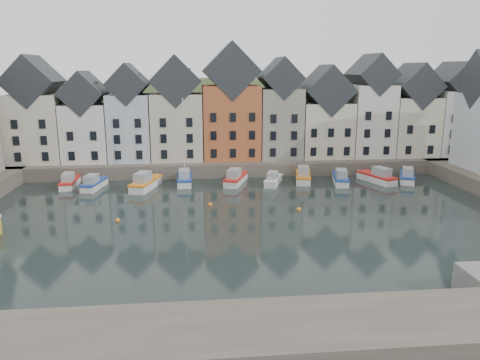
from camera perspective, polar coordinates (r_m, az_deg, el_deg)
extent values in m
plane|color=black|center=(48.24, 1.50, -5.71)|extent=(260.00, 260.00, 0.00)
cube|color=#4E463C|center=(76.86, -1.30, 2.32)|extent=(90.00, 16.00, 2.00)
cube|color=#4E463C|center=(27.85, -14.29, -19.19)|extent=(50.00, 6.00, 2.00)
ellipsoid|color=#2A381C|center=(106.86, -2.33, -5.02)|extent=(153.60, 70.40, 64.00)
sphere|color=black|center=(96.74, -10.67, 9.00)|extent=(5.77, 5.77, 5.77)
sphere|color=black|center=(110.56, 10.52, 9.23)|extent=(5.27, 5.27, 5.27)
sphere|color=black|center=(106.57, 15.14, 8.72)|extent=(5.07, 5.07, 5.07)
sphere|color=black|center=(102.69, 5.63, 8.91)|extent=(5.01, 5.01, 5.01)
sphere|color=black|center=(107.07, -23.23, 7.42)|extent=(3.94, 3.94, 3.94)
sphere|color=black|center=(111.10, 12.33, 9.13)|extent=(5.21, 5.21, 5.21)
sphere|color=black|center=(104.40, -1.46, 9.33)|extent=(5.45, 5.45, 5.45)
sphere|color=black|center=(103.53, 19.39, 7.92)|extent=(4.49, 4.49, 4.49)
cube|color=beige|center=(77.34, -23.40, 5.82)|extent=(7.67, 8.00, 10.07)
cube|color=black|center=(76.86, -23.89, 10.94)|extent=(7.67, 8.16, 7.67)
cube|color=silver|center=(75.55, -18.07, 5.55)|extent=(6.56, 8.00, 8.61)
cube|color=black|center=(75.03, -18.41, 10.03)|extent=(6.56, 8.16, 6.56)
cube|color=#B5BEC9|center=(74.34, -13.16, 6.29)|extent=(6.20, 8.00, 10.02)
cube|color=black|center=(73.85, -13.44, 11.33)|extent=(6.20, 8.16, 6.20)
cube|color=#BFB7A2|center=(73.76, -7.66, 6.49)|extent=(7.70, 8.00, 10.08)
cube|color=black|center=(73.26, -7.83, 11.89)|extent=(7.70, 8.16, 7.70)
cube|color=#AB5731|center=(73.89, -1.14, 7.09)|extent=(8.69, 8.00, 11.28)
cube|color=black|center=(73.43, -1.17, 13.14)|extent=(8.69, 8.16, 8.69)
cube|color=gray|center=(74.92, 4.78, 6.94)|extent=(6.43, 8.00, 10.78)
cube|color=black|center=(74.46, 4.89, 12.28)|extent=(6.43, 8.16, 6.43)
cube|color=beige|center=(76.71, 10.17, 6.09)|extent=(7.88, 8.00, 8.56)
cube|color=black|center=(76.19, 10.37, 10.74)|extent=(7.88, 8.16, 7.88)
cube|color=silver|center=(78.87, 15.39, 7.01)|extent=(6.50, 8.00, 11.27)
cube|color=black|center=(78.45, 15.72, 12.27)|extent=(6.50, 8.16, 6.50)
cube|color=beige|center=(81.75, 19.96, 6.21)|extent=(7.23, 8.00, 9.32)
cube|color=black|center=(81.28, 20.33, 10.72)|extent=(7.23, 8.16, 7.23)
cube|color=silver|center=(84.88, 24.19, 6.42)|extent=(6.18, 8.00, 10.32)
cube|color=black|center=(84.45, 24.63, 10.92)|extent=(6.18, 8.16, 6.18)
sphere|color=orange|center=(55.49, -3.64, -2.99)|extent=(0.50, 0.50, 0.50)
sphere|color=orange|center=(53.90, 7.19, -3.57)|extent=(0.50, 0.50, 0.50)
sphere|color=orange|center=(51.34, -14.69, -4.79)|extent=(0.50, 0.50, 0.50)
cube|color=silver|center=(68.44, -19.99, -0.46)|extent=(1.88, 5.81, 1.06)
cube|color=red|center=(68.31, -20.03, 0.01)|extent=(1.98, 5.93, 0.24)
cube|color=#909597|center=(67.37, -20.23, 0.32)|extent=(1.41, 2.34, 1.15)
cube|color=silver|center=(66.28, -17.32, -0.69)|extent=(2.75, 5.93, 1.05)
cube|color=navy|center=(66.15, -17.35, -0.21)|extent=(2.87, 6.06, 0.24)
cube|color=#909597|center=(65.26, -17.67, 0.10)|extent=(1.74, 2.49, 1.14)
cube|color=silver|center=(64.47, -11.38, -0.67)|extent=(3.93, 7.15, 1.25)
cube|color=orange|center=(64.31, -11.41, -0.07)|extent=(4.08, 7.31, 0.29)
cube|color=#909597|center=(63.24, -11.79, 0.32)|extent=(2.32, 3.08, 1.37)
cube|color=silver|center=(66.36, -6.76, -0.12)|extent=(1.87, 6.21, 1.14)
cube|color=navy|center=(66.22, -6.77, 0.40)|extent=(1.97, 6.34, 0.26)
cube|color=#909597|center=(65.18, -6.80, 0.75)|extent=(1.45, 2.49, 1.24)
cylinder|color=silver|center=(65.86, -6.89, 4.96)|extent=(0.14, 0.14, 11.39)
cube|color=silver|center=(65.94, -0.51, -0.11)|extent=(3.93, 6.62, 1.16)
cube|color=red|center=(65.80, -0.51, 0.43)|extent=(4.07, 6.77, 0.26)
cube|color=#909597|center=(64.76, -0.73, 0.79)|extent=(2.25, 2.89, 1.27)
cube|color=silver|center=(65.81, 4.10, -0.22)|extent=(3.39, 5.57, 0.98)
cube|color=silver|center=(65.69, 4.11, 0.23)|extent=(3.51, 5.71, 0.22)
cube|color=#909597|center=(64.80, 3.98, 0.54)|extent=(1.92, 2.44, 1.07)
cube|color=silver|center=(68.02, 7.69, 0.20)|extent=(3.28, 6.76, 1.19)
cube|color=orange|center=(67.87, 7.71, 0.73)|extent=(3.42, 6.91, 0.27)
cube|color=#909597|center=(66.78, 7.74, 1.09)|extent=(2.03, 2.86, 1.30)
cube|color=silver|center=(67.61, 12.13, -0.08)|extent=(3.06, 6.33, 1.12)
cube|color=navy|center=(67.48, 12.16, 0.42)|extent=(3.19, 6.47, 0.25)
cube|color=#909597|center=(66.46, 12.26, 0.75)|extent=(1.90, 2.68, 1.22)
cube|color=silver|center=(69.63, 16.29, 0.08)|extent=(4.01, 6.65, 1.17)
cube|color=red|center=(69.49, 16.32, 0.59)|extent=(4.15, 6.81, 0.27)
cube|color=#909597|center=(68.67, 16.89, 0.95)|extent=(2.28, 2.91, 1.28)
cube|color=silver|center=(71.54, 19.66, 0.16)|extent=(4.03, 6.24, 1.10)
cube|color=navy|center=(71.41, 19.70, 0.63)|extent=(4.16, 6.39, 0.25)
cube|color=#909597|center=(70.41, 19.76, 0.95)|extent=(2.24, 2.76, 1.20)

